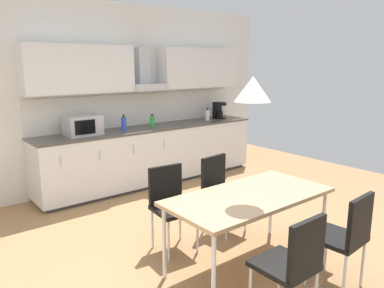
{
  "coord_description": "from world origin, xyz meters",
  "views": [
    {
      "loc": [
        -2.32,
        -2.53,
        1.91
      ],
      "look_at": [
        0.3,
        0.75,
        1.0
      ],
      "focal_mm": 35.0,
      "sensor_mm": 36.0,
      "label": 1
    }
  ],
  "objects_px": {
    "chair_near_left": "(294,260)",
    "chair_near_right": "(347,232)",
    "bottle_blue": "(124,124)",
    "dining_table": "(249,199)",
    "chair_far_left": "(170,199)",
    "bottle_white": "(207,115)",
    "chair_far_right": "(220,186)",
    "microwave": "(83,125)",
    "pendant_lamp": "(253,89)",
    "coffee_maker": "(218,110)",
    "bottle_green": "(152,121)"
  },
  "relations": [
    {
      "from": "chair_far_left",
      "to": "chair_far_right",
      "type": "bearing_deg",
      "value": -0.01
    },
    {
      "from": "bottle_blue",
      "to": "chair_far_right",
      "type": "bearing_deg",
      "value": -86.64
    },
    {
      "from": "bottle_green",
      "to": "pendant_lamp",
      "type": "relative_size",
      "value": 0.63
    },
    {
      "from": "dining_table",
      "to": "chair_far_right",
      "type": "height_order",
      "value": "chair_far_right"
    },
    {
      "from": "dining_table",
      "to": "pendant_lamp",
      "type": "xyz_separation_m",
      "value": [
        -0.0,
        0.0,
        1.01
      ]
    },
    {
      "from": "coffee_maker",
      "to": "chair_near_left",
      "type": "distance_m",
      "value": 4.42
    },
    {
      "from": "dining_table",
      "to": "bottle_white",
      "type": "bearing_deg",
      "value": 55.77
    },
    {
      "from": "chair_far_left",
      "to": "chair_near_left",
      "type": "bearing_deg",
      "value": -90.28
    },
    {
      "from": "bottle_white",
      "to": "dining_table",
      "type": "bearing_deg",
      "value": -124.23
    },
    {
      "from": "bottle_white",
      "to": "chair_near_left",
      "type": "xyz_separation_m",
      "value": [
        -2.24,
        -3.54,
        -0.47
      ]
    },
    {
      "from": "bottle_green",
      "to": "pendant_lamp",
      "type": "distance_m",
      "value": 2.99
    },
    {
      "from": "bottle_green",
      "to": "chair_near_right",
      "type": "bearing_deg",
      "value": -96.18
    },
    {
      "from": "coffee_maker",
      "to": "dining_table",
      "type": "height_order",
      "value": "coffee_maker"
    },
    {
      "from": "chair_near_left",
      "to": "pendant_lamp",
      "type": "distance_m",
      "value": 1.43
    },
    {
      "from": "coffee_maker",
      "to": "bottle_blue",
      "type": "bearing_deg",
      "value": -179.3
    },
    {
      "from": "bottle_blue",
      "to": "chair_near_right",
      "type": "distance_m",
      "value": 3.59
    },
    {
      "from": "dining_table",
      "to": "chair_far_left",
      "type": "xyz_separation_m",
      "value": [
        -0.35,
        0.77,
        -0.15
      ]
    },
    {
      "from": "bottle_green",
      "to": "dining_table",
      "type": "bearing_deg",
      "value": -104.9
    },
    {
      "from": "microwave",
      "to": "chair_near_right",
      "type": "xyz_separation_m",
      "value": [
        0.78,
        -3.56,
        -0.52
      ]
    },
    {
      "from": "chair_near_left",
      "to": "pendant_lamp",
      "type": "relative_size",
      "value": 2.72
    },
    {
      "from": "microwave",
      "to": "coffee_maker",
      "type": "bearing_deg",
      "value": 0.58
    },
    {
      "from": "bottle_white",
      "to": "microwave",
      "type": "bearing_deg",
      "value": 179.63
    },
    {
      "from": "microwave",
      "to": "chair_near_right",
      "type": "distance_m",
      "value": 3.68
    },
    {
      "from": "chair_far_left",
      "to": "chair_far_right",
      "type": "relative_size",
      "value": 1.0
    },
    {
      "from": "chair_near_left",
      "to": "chair_near_right",
      "type": "distance_m",
      "value": 0.72
    },
    {
      "from": "dining_table",
      "to": "chair_near_left",
      "type": "height_order",
      "value": "chair_near_left"
    },
    {
      "from": "chair_near_right",
      "to": "microwave",
      "type": "bearing_deg",
      "value": 102.3
    },
    {
      "from": "chair_far_left",
      "to": "chair_near_right",
      "type": "relative_size",
      "value": 1.0
    },
    {
      "from": "chair_far_right",
      "to": "chair_far_left",
      "type": "bearing_deg",
      "value": 179.99
    },
    {
      "from": "chair_far_left",
      "to": "chair_near_left",
      "type": "distance_m",
      "value": 1.54
    },
    {
      "from": "microwave",
      "to": "dining_table",
      "type": "bearing_deg",
      "value": -81.53
    },
    {
      "from": "bottle_blue",
      "to": "dining_table",
      "type": "relative_size",
      "value": 0.15
    },
    {
      "from": "bottle_green",
      "to": "bottle_blue",
      "type": "relative_size",
      "value": 0.85
    },
    {
      "from": "bottle_blue",
      "to": "chair_near_left",
      "type": "bearing_deg",
      "value": -99.29
    },
    {
      "from": "microwave",
      "to": "chair_near_right",
      "type": "relative_size",
      "value": 0.55
    },
    {
      "from": "coffee_maker",
      "to": "bottle_white",
      "type": "distance_m",
      "value": 0.31
    },
    {
      "from": "microwave",
      "to": "chair_near_left",
      "type": "distance_m",
      "value": 3.6
    },
    {
      "from": "coffee_maker",
      "to": "chair_far_left",
      "type": "xyz_separation_m",
      "value": [
        -2.53,
        -2.04,
        -0.53
      ]
    },
    {
      "from": "bottle_white",
      "to": "bottle_green",
      "type": "relative_size",
      "value": 1.07
    },
    {
      "from": "bottle_blue",
      "to": "chair_far_left",
      "type": "height_order",
      "value": "bottle_blue"
    },
    {
      "from": "chair_near_left",
      "to": "chair_near_right",
      "type": "relative_size",
      "value": 1.0
    },
    {
      "from": "dining_table",
      "to": "pendant_lamp",
      "type": "bearing_deg",
      "value": 116.57
    },
    {
      "from": "chair_far_left",
      "to": "pendant_lamp",
      "type": "bearing_deg",
      "value": -65.73
    },
    {
      "from": "bottle_white",
      "to": "bottle_green",
      "type": "xyz_separation_m",
      "value": [
        -1.14,
        0.04,
        -0.01
      ]
    },
    {
      "from": "bottle_blue",
      "to": "pendant_lamp",
      "type": "xyz_separation_m",
      "value": [
        -0.23,
        -2.79,
        0.67
      ]
    },
    {
      "from": "microwave",
      "to": "dining_table",
      "type": "xyz_separation_m",
      "value": [
        0.41,
        -2.79,
        -0.37
      ]
    },
    {
      "from": "bottle_blue",
      "to": "chair_near_right",
      "type": "height_order",
      "value": "bottle_blue"
    },
    {
      "from": "chair_far_left",
      "to": "chair_near_right",
      "type": "bearing_deg",
      "value": -65.34
    },
    {
      "from": "chair_far_right",
      "to": "pendant_lamp",
      "type": "bearing_deg",
      "value": -114.17
    },
    {
      "from": "microwave",
      "to": "pendant_lamp",
      "type": "xyz_separation_m",
      "value": [
        0.41,
        -2.79,
        0.63
      ]
    }
  ]
}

